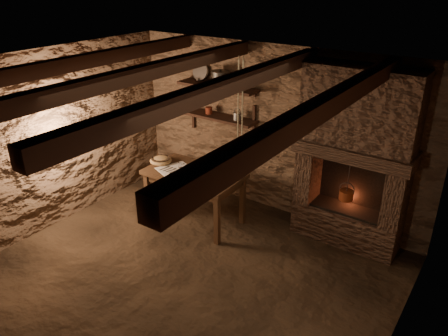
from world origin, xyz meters
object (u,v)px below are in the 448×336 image
Objects in this scene: work_table at (195,195)px; wooden_bowl at (161,161)px; iron_stockpot at (220,79)px; red_pot at (346,194)px; stoneware_jug at (236,164)px.

work_table is 4.28× the size of wooden_bowl.
wooden_bowl is 1.43m from iron_stockpot.
red_pot reaches higher than wooden_bowl.
iron_stockpot is at bearing 97.23° from work_table.
wooden_bowl is at bearing -155.91° from stoneware_jug.
stoneware_jug is 1.19m from wooden_bowl.
iron_stockpot reaches higher than wooden_bowl.
iron_stockpot is at bearing 60.42° from wooden_bowl.
wooden_bowl is 0.58× the size of red_pot.
iron_stockpot reaches higher than stoneware_jug.
red_pot reaches higher than work_table.
iron_stockpot is at bearing 152.53° from stoneware_jug.
work_table is at bearing -149.53° from stoneware_jug.
stoneware_jug is at bearing 9.12° from wooden_bowl.
wooden_bowl is at bearing -119.58° from iron_stockpot.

